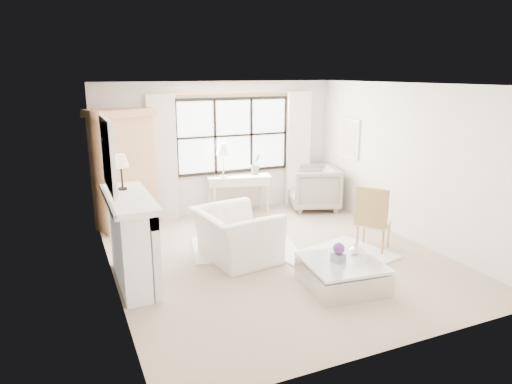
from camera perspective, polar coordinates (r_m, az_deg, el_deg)
floor at (r=7.39m, az=2.71°, el=-8.12°), size 5.50×5.50×0.00m
ceiling at (r=6.81m, az=2.99°, el=13.31°), size 5.50×5.50×0.00m
wall_back at (r=9.47m, az=-4.59°, el=5.47°), size 5.00×0.00×5.00m
wall_front at (r=4.77m, az=17.71°, el=-4.55°), size 5.00×0.00×5.00m
wall_left at (r=6.30m, az=-17.98°, el=0.08°), size 0.00×5.50×5.50m
wall_right at (r=8.37m, az=18.39°, el=3.54°), size 0.00×5.50×5.50m
window_pane at (r=9.52m, az=-2.86°, el=7.07°), size 2.40×0.02×1.50m
window_frame at (r=9.51m, az=-2.84°, el=7.06°), size 2.50×0.04×1.50m
curtain_rod at (r=9.39m, az=-2.80°, el=12.29°), size 3.30×0.04×0.04m
curtain_left at (r=9.08m, az=-11.55°, el=4.08°), size 0.55×0.10×2.47m
curtain_right at (r=10.13m, az=5.33°, el=5.39°), size 0.55×0.10×2.47m
fireplace at (r=6.53m, az=-15.52°, el=-5.69°), size 0.58×1.66×1.26m
mirror_frame at (r=6.21m, az=-18.06°, el=4.48°), size 0.05×1.15×0.95m
mirror_glass at (r=6.21m, az=-17.79°, el=4.51°), size 0.02×1.00×0.80m
art_frame at (r=9.63m, az=11.63°, el=6.58°), size 0.04×0.62×0.82m
art_canvas at (r=9.62m, az=11.53°, el=6.57°), size 0.01×0.52×0.72m
mantel_lamp at (r=6.63m, az=-16.55°, el=3.58°), size 0.22×0.22×0.51m
armoire at (r=8.76m, az=-16.23°, el=2.77°), size 1.30×1.07×2.24m
console_table at (r=9.53m, az=-2.14°, el=-0.28°), size 1.37×0.77×0.80m
console_lamp at (r=9.20m, az=-4.15°, el=5.25°), size 0.28×0.28×0.69m
orchid_plant at (r=9.52m, az=-0.02°, el=3.54°), size 0.28×0.25×0.44m
side_table at (r=8.41m, az=-2.82°, el=-2.83°), size 0.40×0.40×0.51m
rug_left at (r=7.75m, az=-1.55°, el=-6.88°), size 1.91×1.52×0.03m
rug_right at (r=7.44m, az=10.42°, el=-8.06°), size 1.86×1.56×0.03m
club_armchair at (r=7.16m, az=-2.51°, el=-5.42°), size 1.24×1.37×0.81m
wingback_chair at (r=9.88m, az=7.23°, el=0.53°), size 1.29×1.27×0.93m
french_chair at (r=7.82m, az=14.42°, el=-4.83°), size 0.68×0.68×1.08m
coffee_table at (r=6.45m, az=10.71°, el=-10.12°), size 1.10×1.10×0.38m
planter_box at (r=6.32m, az=10.24°, el=-8.11°), size 0.18×0.18×0.12m
planter_flowers at (r=6.27m, az=10.30°, el=-6.95°), size 0.16×0.16×0.16m
pillar_candle at (r=6.43m, az=13.78°, el=-7.91°), size 0.10×0.10×0.12m
coffee_vase at (r=6.62m, az=12.20°, el=-7.00°), size 0.16×0.16×0.15m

